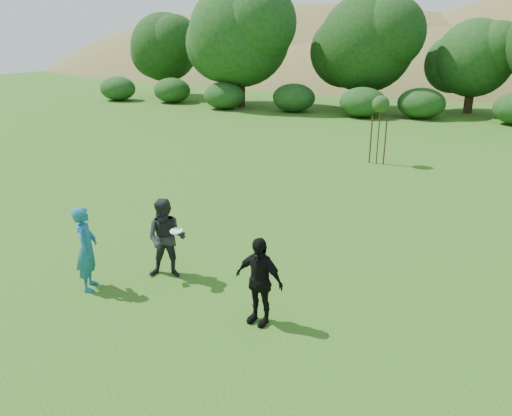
{
  "coord_description": "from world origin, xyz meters",
  "views": [
    {
      "loc": [
        5.09,
        -7.47,
        5.11
      ],
      "look_at": [
        0.0,
        3.0,
        1.1
      ],
      "focal_mm": 35.0,
      "sensor_mm": 36.0,
      "label": 1
    }
  ],
  "objects_px": {
    "player_grey": "(166,239)",
    "player_black": "(259,281)",
    "player_teal": "(86,248)",
    "sapling": "(381,106)"
  },
  "relations": [
    {
      "from": "sapling",
      "to": "player_grey",
      "type": "bearing_deg",
      "value": -98.02
    },
    {
      "from": "player_teal",
      "to": "player_grey",
      "type": "relative_size",
      "value": 1.01
    },
    {
      "from": "player_teal",
      "to": "player_black",
      "type": "bearing_deg",
      "value": -117.05
    },
    {
      "from": "sapling",
      "to": "player_teal",
      "type": "bearing_deg",
      "value": -102.08
    },
    {
      "from": "player_teal",
      "to": "player_black",
      "type": "xyz_separation_m",
      "value": [
        3.83,
        0.37,
        -0.06
      ]
    },
    {
      "from": "sapling",
      "to": "player_black",
      "type": "bearing_deg",
      "value": -86.23
    },
    {
      "from": "player_grey",
      "to": "sapling",
      "type": "distance_m",
      "value": 12.77
    },
    {
      "from": "player_grey",
      "to": "player_black",
      "type": "distance_m",
      "value": 2.78
    },
    {
      "from": "player_grey",
      "to": "player_black",
      "type": "height_order",
      "value": "player_grey"
    },
    {
      "from": "player_black",
      "to": "sapling",
      "type": "xyz_separation_m",
      "value": [
        -0.88,
        13.38,
        1.56
      ]
    }
  ]
}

